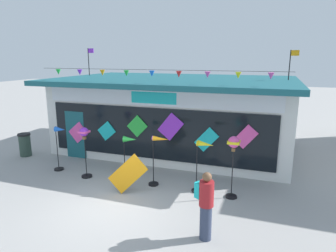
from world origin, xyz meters
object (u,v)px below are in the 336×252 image
Objects in this scene: wind_spinner_center_left at (128,147)px; person_mid_plaza at (206,204)px; kite_shop_building at (177,112)px; wind_spinner_center_right at (158,154)px; display_kite_on_ground at (128,174)px; wind_spinner_far_left at (59,142)px; trash_bin at (25,145)px; wind_spinner_left at (85,141)px; wind_spinner_far_right at (233,150)px; wind_spinner_right at (203,156)px.

person_mid_plaza is at bearing -38.65° from wind_spinner_center_left.
kite_shop_building is 6.04× the size of wind_spinner_center_right.
wind_spinner_center_left is (-0.40, -4.31, -0.49)m from kite_shop_building.
wind_spinner_center_right is at bearing 73.45° from person_mid_plaza.
wind_spinner_center_right is 1.17m from display_kite_on_ground.
display_kite_on_ground is (3.28, -0.93, -0.47)m from wind_spinner_far_left.
wind_spinner_center_right reaches higher than trash_bin.
display_kite_on_ground is at bearing -18.91° from wind_spinner_left.
kite_shop_building reaches higher than wind_spinner_center_right.
kite_shop_building is at bearing 67.40° from wind_spinner_left.
wind_spinner_center_left is 4.21m from person_mid_plaza.
wind_spinner_far_left is at bearing -178.15° from wind_spinner_center_left.
wind_spinner_far_right is at bearing -4.06° from wind_spinner_center_left.
wind_spinner_right is (4.19, 0.13, -0.15)m from wind_spinner_left.
wind_spinner_right reaches higher than trash_bin.
wind_spinner_far_left reaches higher than display_kite_on_ground.
wind_spinner_center_left reaches higher than trash_bin.
wind_spinner_center_left is 2.66m from wind_spinner_right.
kite_shop_building is 8.68× the size of display_kite_on_ground.
wind_spinner_far_left is at bearing 178.71° from wind_spinner_center_right.
wind_spinner_center_right is (2.69, 0.15, -0.25)m from wind_spinner_left.
person_mid_plaza is (2.88, -6.94, -0.77)m from kite_shop_building.
wind_spinner_center_right is 1.72× the size of trash_bin.
kite_shop_building is 6.16× the size of person_mid_plaza.
wind_spinner_center_right is at bearing 179.16° from wind_spinner_right.
display_kite_on_ground is (-2.81, 1.61, -0.24)m from person_mid_plaza.
wind_spinner_far_right is at bearing 13.74° from display_kite_on_ground.
wind_spinner_far_left is 0.88× the size of wind_spinner_far_right.
kite_shop_building is 5.66× the size of wind_spinner_left.
kite_shop_building is 5.48m from wind_spinner_far_left.
wind_spinner_right is 0.99m from wind_spinner_far_right.
wind_spinner_center_right is at bearing 50.72° from display_kite_on_ground.
wind_spinner_center_right is 1.01× the size of wind_spinner_right.
wind_spinner_far_left is 6.41m from wind_spinner_far_right.
wind_spinner_right is (2.26, -4.52, -0.45)m from kite_shop_building.
wind_spinner_right is 2.40m from display_kite_on_ground.
wind_spinner_right is 8.17m from trash_bin.
display_kite_on_ground is at bearing -129.28° from wind_spinner_center_right.
wind_spinner_far_right reaches higher than trash_bin.
wind_spinner_far_right reaches higher than wind_spinner_center_right.
display_kite_on_ground is (5.89, -1.85, 0.14)m from trash_bin.
wind_spinner_left is at bearing -10.66° from wind_spinner_far_left.
person_mid_plaza is at bearing -21.69° from trash_bin.
wind_spinner_center_left is at bearing 171.14° from wind_spinner_center_right.
wind_spinner_left is at bearing 161.09° from display_kite_on_ground.
wind_spinner_left is 1.17× the size of wind_spinner_center_left.
wind_spinner_left is 1.84× the size of trash_bin.
wind_spinner_far_left reaches higher than person_mid_plaza.
wind_spinner_far_left reaches higher than wind_spinner_right.
wind_spinner_right is 1.42× the size of display_kite_on_ground.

